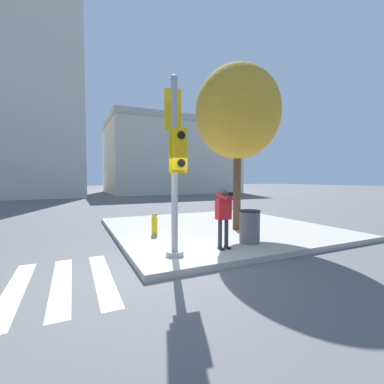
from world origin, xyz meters
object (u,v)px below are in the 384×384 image
Objects in this scene: traffic_signal_pole at (175,151)px; fire_hydrant at (154,224)px; person_photographer at (224,213)px; street_tree at (238,113)px; trash_bin at (250,226)px.

traffic_signal_pole reaches higher than fire_hydrant.
traffic_signal_pole is 2.69× the size of person_photographer.
fire_hydrant is at bearing 114.47° from person_photographer.
person_photographer is (1.41, 0.05, -1.58)m from traffic_signal_pole.
person_photographer is 4.34m from street_tree.
street_tree reaches higher than fire_hydrant.
street_tree is 4.98m from fire_hydrant.
fire_hydrant is 3.19m from trash_bin.
person_photographer is 2.20× the size of fire_hydrant.
trash_bin is at bearing 13.02° from person_photographer.
traffic_signal_pole is 4.27m from street_tree.
traffic_signal_pole is 2.11m from person_photographer.
person_photographer is 1.18m from trash_bin.
street_tree is at bearing 66.05° from trash_bin.
person_photographer is 1.68× the size of trash_bin.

